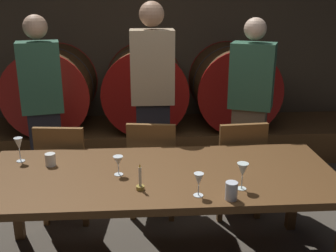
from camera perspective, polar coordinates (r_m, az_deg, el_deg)
back_wall at (r=5.23m, az=-3.65°, el=11.76°), size 5.90×0.24×2.59m
barrel_shelf at (r=4.95m, az=-3.36°, el=-1.88°), size 5.31×0.90×0.37m
wine_barrel_left at (r=4.88m, az=-15.94°, el=5.11°), size 0.95×0.88×0.95m
wine_barrel_center at (r=4.76m, az=-3.28°, el=5.49°), size 0.95×0.88×0.95m
wine_barrel_right at (r=4.88m, az=9.05°, el=5.61°), size 0.95×0.88×0.95m
dining_table at (r=2.78m, az=-1.17°, el=-7.81°), size 2.39×0.95×0.73m
chair_left at (r=3.53m, az=-14.25°, el=-5.73°), size 0.44×0.44×0.88m
chair_center at (r=3.50m, az=-2.15°, el=-5.31°), size 0.45×0.45×0.88m
chair_right at (r=3.55m, az=9.78°, el=-5.22°), size 0.43×0.43×0.88m
guest_left at (r=4.05m, az=-17.18°, el=2.99°), size 0.42×0.31×1.70m
guest_center at (r=3.66m, az=-2.17°, el=3.27°), size 0.38×0.24×1.82m
guest_right at (r=3.79m, az=11.44°, el=2.22°), size 0.44×0.37×1.69m
candle_center at (r=2.52m, az=-3.93°, el=-7.99°), size 0.05×0.05×0.17m
wine_glass_far_left at (r=3.07m, az=-20.25°, el=-2.48°), size 0.06×0.06×0.18m
wine_glass_center_left at (r=2.70m, az=-7.02°, el=-5.01°), size 0.07×0.07×0.13m
wine_glass_center_right at (r=2.42m, az=4.34°, el=-7.62°), size 0.06×0.06×0.15m
wine_glass_far_right at (r=2.53m, az=10.45°, el=-6.18°), size 0.07×0.07×0.17m
cup_left at (r=2.96m, az=-16.21°, el=-4.56°), size 0.07×0.07×0.09m
cup_right at (r=2.43m, az=8.91°, el=-9.00°), size 0.07×0.07×0.11m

